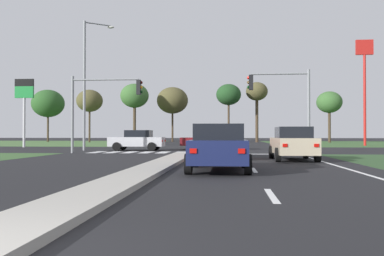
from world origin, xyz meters
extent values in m
plane|color=black|center=(0.00, 30.00, 0.00)|extent=(200.00, 200.00, 0.00)
cube|color=#476B38|center=(-25.50, 54.50, 0.00)|extent=(35.00, 35.00, 0.01)
cube|color=#ADA89E|center=(0.00, 11.00, 0.07)|extent=(1.20, 22.00, 0.14)
cube|color=gray|center=(0.00, 55.00, 0.07)|extent=(1.20, 36.00, 0.14)
cube|color=silver|center=(3.50, 5.30, 0.01)|extent=(0.14, 2.00, 0.01)
cube|color=silver|center=(3.50, 11.30, 0.01)|extent=(0.14, 2.00, 0.01)
cube|color=silver|center=(3.50, 17.30, 0.01)|extent=(0.14, 2.00, 0.01)
cube|color=silver|center=(6.85, 12.00, 0.01)|extent=(0.14, 24.00, 0.01)
cube|color=silver|center=(3.80, 23.00, 0.01)|extent=(6.40, 0.50, 0.01)
cube|color=silver|center=(-6.40, 24.80, 0.01)|extent=(0.70, 2.80, 0.01)
cube|color=silver|center=(-5.25, 24.80, 0.01)|extent=(0.70, 2.80, 0.01)
cube|color=silver|center=(-4.10, 24.80, 0.01)|extent=(0.70, 2.80, 0.01)
cube|color=silver|center=(-2.95, 24.80, 0.01)|extent=(0.70, 2.80, 0.01)
cube|color=silver|center=(-1.80, 24.80, 0.01)|extent=(0.70, 2.80, 0.01)
cube|color=silver|center=(-0.65, 24.80, 0.01)|extent=(0.70, 2.80, 0.01)
cube|color=silver|center=(0.50, 24.80, 0.01)|extent=(0.70, 2.80, 0.01)
cube|color=#BCAD8E|center=(5.67, 17.07, 0.69)|extent=(1.73, 4.47, 0.75)
cube|color=black|center=(5.67, 16.92, 1.33)|extent=(1.52, 2.05, 0.52)
cube|color=red|center=(5.02, 14.82, 0.77)|extent=(0.20, 0.04, 0.14)
cube|color=red|center=(6.33, 14.82, 0.77)|extent=(0.20, 0.04, 0.14)
cylinder|color=black|center=(4.81, 18.50, 0.32)|extent=(0.22, 0.64, 0.64)
cylinder|color=black|center=(6.53, 18.50, 0.32)|extent=(0.22, 0.64, 0.64)
cylinder|color=black|center=(4.81, 15.64, 0.32)|extent=(0.22, 0.64, 0.64)
cylinder|color=black|center=(6.53, 15.64, 0.32)|extent=(0.22, 0.64, 0.64)
cube|color=#B7B7BC|center=(-4.34, 28.05, 0.67)|extent=(4.10, 1.79, 0.70)
cube|color=black|center=(-4.19, 28.05, 1.28)|extent=(1.89, 1.58, 0.52)
cube|color=red|center=(-2.27, 27.37, 0.74)|extent=(0.04, 0.20, 0.14)
cube|color=red|center=(-2.27, 28.73, 0.74)|extent=(0.04, 0.20, 0.14)
cylinder|color=black|center=(-5.65, 27.15, 0.32)|extent=(0.64, 0.22, 0.64)
cylinder|color=black|center=(-5.65, 28.94, 0.32)|extent=(0.64, 0.22, 0.64)
cylinder|color=black|center=(-3.03, 27.15, 0.32)|extent=(0.64, 0.22, 0.64)
cylinder|color=black|center=(-3.03, 28.94, 0.32)|extent=(0.64, 0.22, 0.64)
cube|color=#161E47|center=(2.31, 10.98, 0.69)|extent=(1.82, 4.42, 0.73)
cube|color=black|center=(2.31, 10.83, 1.31)|extent=(1.60, 2.03, 0.52)
cube|color=red|center=(1.61, 8.75, 0.76)|extent=(0.20, 0.04, 0.14)
cube|color=red|center=(3.00, 8.75, 0.76)|extent=(0.20, 0.04, 0.14)
cylinder|color=black|center=(1.40, 12.40, 0.32)|extent=(0.22, 0.64, 0.64)
cylinder|color=black|center=(3.22, 12.40, 0.32)|extent=(0.22, 0.64, 0.64)
cylinder|color=black|center=(1.40, 9.57, 0.32)|extent=(0.22, 0.64, 0.64)
cylinder|color=black|center=(3.22, 9.57, 0.32)|extent=(0.22, 0.64, 0.64)
cube|color=maroon|center=(1.07, 30.44, 0.64)|extent=(4.60, 1.78, 0.65)
cube|color=black|center=(1.22, 30.44, 1.23)|extent=(2.11, 1.57, 0.52)
cube|color=red|center=(3.39, 29.77, 0.71)|extent=(0.04, 0.20, 0.14)
cube|color=red|center=(3.39, 31.12, 0.71)|extent=(0.04, 0.20, 0.14)
cylinder|color=black|center=(-0.40, 29.55, 0.32)|extent=(0.64, 0.22, 0.64)
cylinder|color=black|center=(-0.40, 31.33, 0.32)|extent=(0.64, 0.22, 0.64)
cylinder|color=black|center=(2.54, 29.55, 0.32)|extent=(0.64, 0.22, 0.64)
cylinder|color=black|center=(2.54, 31.33, 0.32)|extent=(0.64, 0.22, 0.64)
cube|color=#A31919|center=(2.36, 18.19, 0.67)|extent=(1.80, 4.10, 0.70)
cube|color=black|center=(2.36, 18.04, 1.28)|extent=(1.58, 1.89, 0.52)
cube|color=red|center=(1.67, 16.12, 0.74)|extent=(0.20, 0.04, 0.14)
cube|color=red|center=(3.04, 16.12, 0.74)|extent=(0.20, 0.04, 0.14)
cylinder|color=black|center=(1.46, 19.50, 0.32)|extent=(0.22, 0.64, 0.64)
cylinder|color=black|center=(3.26, 19.50, 0.32)|extent=(0.22, 0.64, 0.64)
cylinder|color=black|center=(1.46, 16.88, 0.32)|extent=(0.22, 0.64, 0.64)
cylinder|color=black|center=(3.26, 16.88, 0.32)|extent=(0.22, 0.64, 0.64)
cylinder|color=gray|center=(7.60, 23.40, 2.65)|extent=(0.18, 0.18, 5.29)
cylinder|color=gray|center=(5.82, 23.40, 5.04)|extent=(3.57, 0.12, 0.12)
cube|color=black|center=(4.03, 23.40, 4.52)|extent=(0.26, 0.32, 0.95)
sphere|color=red|center=(3.87, 23.40, 4.82)|extent=(0.20, 0.20, 0.20)
sphere|color=#3A2405|center=(3.87, 23.40, 4.52)|extent=(0.20, 0.20, 0.20)
sphere|color=black|center=(3.87, 23.40, 4.22)|extent=(0.20, 0.20, 0.20)
cylinder|color=gray|center=(-7.60, 23.40, 2.53)|extent=(0.18, 0.18, 5.05)
cylinder|color=gray|center=(-5.39, 23.40, 4.80)|extent=(4.42, 0.12, 0.12)
cube|color=black|center=(-3.18, 23.40, 4.28)|extent=(0.26, 0.32, 0.95)
sphere|color=#360503|center=(-3.02, 23.40, 4.58)|extent=(0.20, 0.20, 0.20)
sphere|color=orange|center=(-3.02, 23.40, 4.28)|extent=(0.20, 0.20, 0.20)
sphere|color=black|center=(-3.02, 23.40, 3.98)|extent=(0.20, 0.20, 0.20)
cylinder|color=gray|center=(-8.32, 27.65, 4.93)|extent=(0.20, 0.20, 9.87)
cylinder|color=gray|center=(-7.48, 28.28, 9.77)|extent=(1.74, 1.33, 0.10)
ellipsoid|color=#B2B2A8|center=(-6.63, 28.90, 9.67)|extent=(0.56, 0.28, 0.20)
cylinder|color=#4C4C4C|center=(-0.17, 40.77, 0.55)|extent=(0.16, 0.16, 0.81)
cylinder|color=#9E8966|center=(-0.17, 40.77, 1.38)|extent=(0.34, 0.34, 0.85)
sphere|color=tan|center=(-0.17, 40.77, 1.93)|extent=(0.24, 0.24, 0.24)
cylinder|color=red|center=(17.08, 42.85, 4.86)|extent=(0.28, 0.28, 9.73)
cube|color=red|center=(17.08, 42.85, 10.53)|extent=(1.80, 0.30, 1.60)
torus|color=yellow|center=(16.68, 43.02, 10.53)|extent=(0.96, 0.16, 0.96)
torus|color=yellow|center=(17.48, 43.02, 10.53)|extent=(0.96, 0.16, 0.96)
cylinder|color=silver|center=(-16.69, 34.81, 2.33)|extent=(0.24, 0.24, 4.67)
cube|color=#197F33|center=(-16.69, 34.81, 5.22)|extent=(1.80, 0.24, 1.10)
cube|color=black|center=(-16.69, 34.81, 6.12)|extent=(1.80, 0.24, 0.70)
cylinder|color=#423323|center=(-26.56, 62.14, 2.38)|extent=(0.31, 0.31, 4.77)
ellipsoid|color=#285123|center=(-26.56, 62.14, 6.21)|extent=(5.23, 5.23, 4.45)
cylinder|color=#423323|center=(-18.42, 58.52, 2.60)|extent=(0.29, 0.29, 5.21)
ellipsoid|color=#4C4728|center=(-18.42, 58.52, 6.30)|extent=(3.95, 3.95, 3.36)
cylinder|color=#423323|center=(-11.71, 59.49, 2.96)|extent=(0.44, 0.44, 5.91)
ellipsoid|color=#38602D|center=(-11.71, 59.49, 7.10)|extent=(4.31, 4.31, 3.67)
cylinder|color=#423323|center=(-6.49, 63.93, 2.66)|extent=(0.31, 0.31, 5.31)
ellipsoid|color=#4C4728|center=(-6.49, 63.93, 6.70)|extent=(5.05, 5.05, 4.29)
cylinder|color=#423323|center=(2.57, 58.65, 3.03)|extent=(0.30, 0.30, 6.07)
ellipsoid|color=#1E421E|center=(2.57, 58.65, 7.07)|extent=(3.66, 3.66, 3.11)
cylinder|color=#423323|center=(6.85, 61.03, 3.42)|extent=(0.45, 0.45, 6.84)
ellipsoid|color=#4C4728|center=(6.85, 61.03, 7.75)|extent=(3.31, 3.31, 2.81)
cylinder|color=#423323|center=(17.34, 59.85, 2.46)|extent=(0.39, 0.39, 4.92)
ellipsoid|color=#38602D|center=(17.34, 59.85, 5.95)|extent=(3.72, 3.72, 3.17)
camera|label=1|loc=(2.65, -3.29, 1.25)|focal=39.26mm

